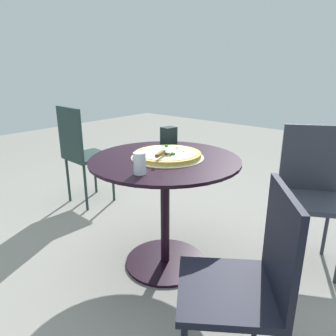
{
  "coord_description": "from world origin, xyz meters",
  "views": [
    {
      "loc": [
        -1.35,
        -1.17,
        1.24
      ],
      "look_at": [
        0.02,
        -0.0,
        0.66
      ],
      "focal_mm": 33.42,
      "sensor_mm": 36.0,
      "label": 1
    }
  ],
  "objects_px": {
    "drinking_cup": "(140,163)",
    "pizza_on_tray": "(168,155)",
    "patio_table": "(165,190)",
    "pizza_server": "(164,152)",
    "napkin_dispenser": "(169,136)",
    "patio_chair_far": "(248,277)",
    "patio_chair_near": "(81,149)",
    "patio_chair_corner": "(311,186)"
  },
  "relations": [
    {
      "from": "pizza_server",
      "to": "patio_chair_near",
      "type": "height_order",
      "value": "patio_chair_near"
    },
    {
      "from": "pizza_server",
      "to": "patio_chair_corner",
      "type": "bearing_deg",
      "value": -42.64
    },
    {
      "from": "pizza_on_tray",
      "to": "patio_chair_corner",
      "type": "bearing_deg",
      "value": -47.62
    },
    {
      "from": "napkin_dispenser",
      "to": "patio_chair_far",
      "type": "relative_size",
      "value": 0.15
    },
    {
      "from": "pizza_on_tray",
      "to": "pizza_server",
      "type": "distance_m",
      "value": 0.09
    },
    {
      "from": "napkin_dispenser",
      "to": "pizza_server",
      "type": "bearing_deg",
      "value": -134.39
    },
    {
      "from": "patio_chair_near",
      "to": "napkin_dispenser",
      "type": "bearing_deg",
      "value": -87.91
    },
    {
      "from": "pizza_server",
      "to": "patio_chair_corner",
      "type": "xyz_separation_m",
      "value": [
        0.69,
        -0.63,
        -0.25
      ]
    },
    {
      "from": "patio_chair_corner",
      "to": "patio_table",
      "type": "bearing_deg",
      "value": 133.3
    },
    {
      "from": "pizza_server",
      "to": "patio_chair_far",
      "type": "bearing_deg",
      "value": -115.53
    },
    {
      "from": "patio_chair_near",
      "to": "pizza_server",
      "type": "bearing_deg",
      "value": -102.79
    },
    {
      "from": "drinking_cup",
      "to": "patio_chair_corner",
      "type": "distance_m",
      "value": 1.12
    },
    {
      "from": "drinking_cup",
      "to": "pizza_server",
      "type": "bearing_deg",
      "value": 11.34
    },
    {
      "from": "drinking_cup",
      "to": "patio_chair_near",
      "type": "height_order",
      "value": "patio_chair_near"
    },
    {
      "from": "pizza_server",
      "to": "patio_chair_far",
      "type": "distance_m",
      "value": 0.85
    },
    {
      "from": "pizza_on_tray",
      "to": "patio_chair_near",
      "type": "xyz_separation_m",
      "value": [
        0.2,
        1.21,
        -0.21
      ]
    },
    {
      "from": "patio_chair_far",
      "to": "patio_chair_corner",
      "type": "height_order",
      "value": "patio_chair_corner"
    },
    {
      "from": "pizza_on_tray",
      "to": "patio_table",
      "type": "bearing_deg",
      "value": 169.82
    },
    {
      "from": "patio_table",
      "to": "pizza_server",
      "type": "height_order",
      "value": "pizza_server"
    },
    {
      "from": "patio_table",
      "to": "pizza_on_tray",
      "type": "height_order",
      "value": "pizza_on_tray"
    },
    {
      "from": "drinking_cup",
      "to": "napkin_dispenser",
      "type": "distance_m",
      "value": 0.63
    },
    {
      "from": "napkin_dispenser",
      "to": "patio_chair_near",
      "type": "xyz_separation_m",
      "value": [
        -0.04,
        1.01,
        -0.26
      ]
    },
    {
      "from": "pizza_on_tray",
      "to": "patio_chair_near",
      "type": "relative_size",
      "value": 0.48
    },
    {
      "from": "napkin_dispenser",
      "to": "patio_chair_near",
      "type": "distance_m",
      "value": 1.04
    },
    {
      "from": "pizza_server",
      "to": "napkin_dispenser",
      "type": "distance_m",
      "value": 0.4
    },
    {
      "from": "drinking_cup",
      "to": "patio_chair_far",
      "type": "distance_m",
      "value": 0.74
    },
    {
      "from": "patio_chair_far",
      "to": "drinking_cup",
      "type": "bearing_deg",
      "value": 81.39
    },
    {
      "from": "patio_table",
      "to": "pizza_server",
      "type": "xyz_separation_m",
      "value": [
        -0.05,
        -0.04,
        0.26
      ]
    },
    {
      "from": "pizza_on_tray",
      "to": "napkin_dispenser",
      "type": "height_order",
      "value": "napkin_dispenser"
    },
    {
      "from": "patio_chair_far",
      "to": "patio_chair_corner",
      "type": "relative_size",
      "value": 0.94
    },
    {
      "from": "drinking_cup",
      "to": "napkin_dispenser",
      "type": "bearing_deg",
      "value": 26.7
    },
    {
      "from": "patio_table",
      "to": "patio_chair_far",
      "type": "height_order",
      "value": "patio_chair_far"
    },
    {
      "from": "napkin_dispenser",
      "to": "patio_chair_corner",
      "type": "xyz_separation_m",
      "value": [
        0.37,
        -0.87,
        -0.26
      ]
    },
    {
      "from": "patio_table",
      "to": "pizza_server",
      "type": "distance_m",
      "value": 0.27
    },
    {
      "from": "patio_table",
      "to": "pizza_on_tray",
      "type": "distance_m",
      "value": 0.22
    },
    {
      "from": "patio_chair_near",
      "to": "pizza_on_tray",
      "type": "bearing_deg",
      "value": -99.61
    },
    {
      "from": "patio_chair_near",
      "to": "patio_chair_far",
      "type": "height_order",
      "value": "patio_chair_near"
    },
    {
      "from": "drinking_cup",
      "to": "pizza_on_tray",
      "type": "bearing_deg",
      "value": 14.64
    },
    {
      "from": "pizza_server",
      "to": "patio_table",
      "type": "bearing_deg",
      "value": 36.12
    },
    {
      "from": "patio_chair_corner",
      "to": "patio_chair_near",
      "type": "bearing_deg",
      "value": 102.14
    },
    {
      "from": "napkin_dispenser",
      "to": "patio_chair_corner",
      "type": "bearing_deg",
      "value": -57.64
    },
    {
      "from": "patio_table",
      "to": "napkin_dispenser",
      "type": "height_order",
      "value": "napkin_dispenser"
    }
  ]
}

